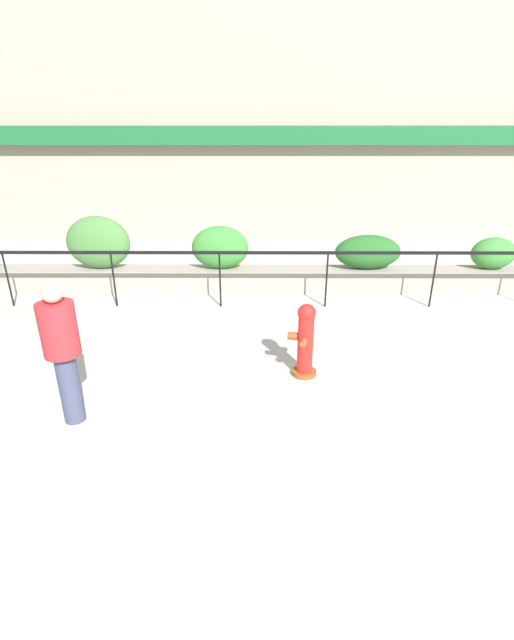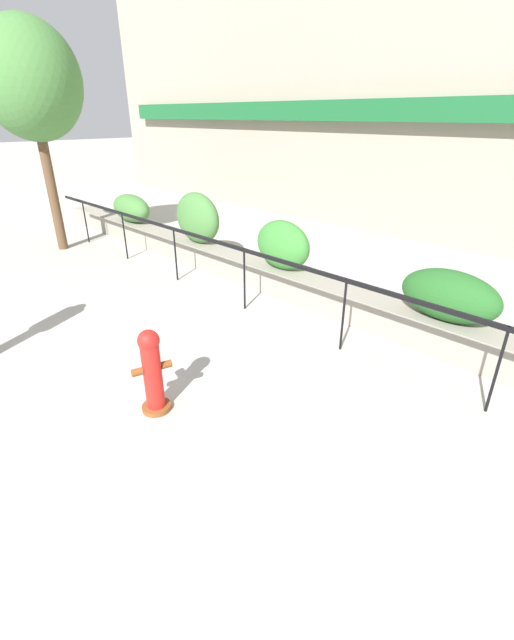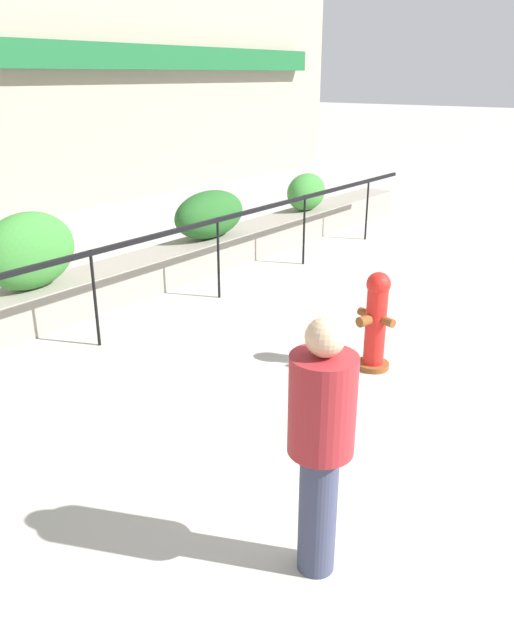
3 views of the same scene
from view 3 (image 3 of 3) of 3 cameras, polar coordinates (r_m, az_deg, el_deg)
name	(u,v)px [view 3 (image 3 of 3)]	position (r m, az deg, el deg)	size (l,w,h in m)	color
planter_wall_low	(42,305)	(8.34, -19.07, 1.28)	(18.00, 0.70, 0.50)	gray
fence_railing_segment	(91,262)	(7.25, -14.91, 5.16)	(15.00, 0.05, 1.15)	black
hedge_bush_2	(29,251)	(8.10, -20.15, 5.93)	(1.26, 0.60, 0.95)	#387F33
hedge_bush_3	(210,214)	(10.17, -4.34, 9.60)	(1.45, 0.67, 0.76)	#235B23
hedge_bush_4	(306,192)	(12.35, 4.53, 11.59)	(0.98, 0.60, 0.71)	#387F33
fire_hydrant	(376,320)	(6.70, 10.79, -0.03)	(0.47, 0.48, 1.08)	brown
pedestrian	(321,435)	(3.76, 5.86, -10.41)	(0.56, 0.56, 1.73)	#383D56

